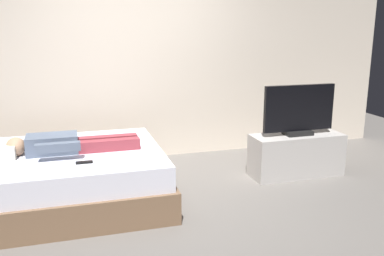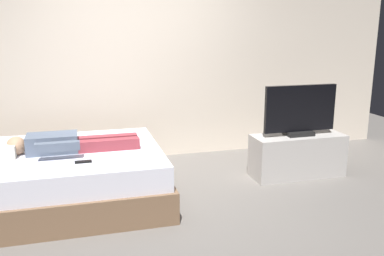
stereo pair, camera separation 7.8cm
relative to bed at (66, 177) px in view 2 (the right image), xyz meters
The scene contains 7 objects.
ground_plane 1.05m from the bed, 19.44° to the right, with size 10.00×10.00×0.00m, color slate.
back_wall 2.22m from the bed, 44.32° to the left, with size 6.40×0.10×2.80m, color beige.
bed is the anchor object (origin of this frame).
person 0.36m from the bed, 33.52° to the right, with size 1.26×0.46×0.18m.
remote 0.54m from the bed, 66.99° to the right, with size 0.15×0.04×0.02m, color black.
tv_stand 2.64m from the bed, ahead, with size 1.10×0.40×0.50m, color #B7B2AD.
tv 2.69m from the bed, ahead, with size 0.88×0.20×0.59m.
Camera 2 is at (-0.79, -3.83, 1.75)m, focal length 39.17 mm.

